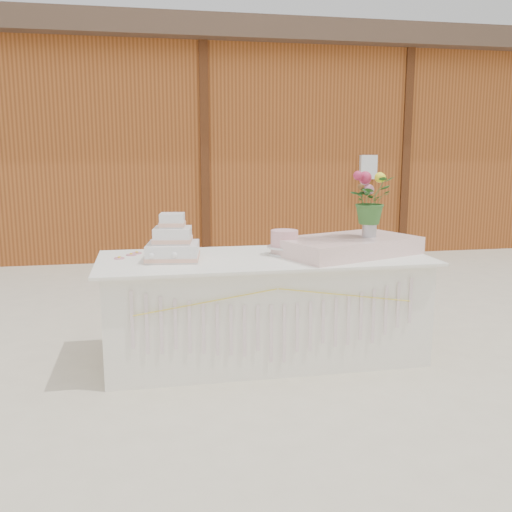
# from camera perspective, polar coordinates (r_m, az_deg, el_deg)

# --- Properties ---
(ground) EXTENTS (80.00, 80.00, 0.00)m
(ground) POSITION_cam_1_polar(r_m,az_deg,el_deg) (4.39, 0.77, -10.00)
(ground) COLOR beige
(ground) RESTS_ON ground
(barn) EXTENTS (12.60, 4.60, 3.30)m
(barn) POSITION_cam_1_polar(r_m,az_deg,el_deg) (10.05, -6.46, 11.21)
(barn) COLOR #954D1F
(barn) RESTS_ON ground
(cake_table) EXTENTS (2.40, 1.00, 0.77)m
(cake_table) POSITION_cam_1_polar(r_m,az_deg,el_deg) (4.26, 0.79, -5.14)
(cake_table) COLOR white
(cake_table) RESTS_ON ground
(wedding_cake) EXTENTS (0.42, 0.42, 0.33)m
(wedding_cake) POSITION_cam_1_polar(r_m,az_deg,el_deg) (4.08, -8.31, 1.18)
(wedding_cake) COLOR white
(wedding_cake) RESTS_ON cake_table
(pink_cake_stand) EXTENTS (0.26, 0.26, 0.19)m
(pink_cake_stand) POSITION_cam_1_polar(r_m,az_deg,el_deg) (4.24, 2.85, 1.50)
(pink_cake_stand) COLOR white
(pink_cake_stand) RESTS_ON cake_table
(satin_runner) EXTENTS (1.15, 0.90, 0.13)m
(satin_runner) POSITION_cam_1_polar(r_m,az_deg,el_deg) (4.32, 9.21, 1.00)
(satin_runner) COLOR #FFD1CD
(satin_runner) RESTS_ON cake_table
(flower_vase) EXTENTS (0.11, 0.11, 0.15)m
(flower_vase) POSITION_cam_1_polar(r_m,az_deg,el_deg) (4.37, 11.27, 2.85)
(flower_vase) COLOR #AFAEB3
(flower_vase) RESTS_ON satin_runner
(bouquet) EXTENTS (0.41, 0.39, 0.36)m
(bouquet) POSITION_cam_1_polar(r_m,az_deg,el_deg) (4.34, 11.39, 6.14)
(bouquet) COLOR #306026
(bouquet) RESTS_ON flower_vase
(loose_flowers) EXTENTS (0.28, 0.39, 0.02)m
(loose_flowers) POSITION_cam_1_polar(r_m,az_deg,el_deg) (4.24, -12.64, -0.02)
(loose_flowers) COLOR #CA7B89
(loose_flowers) RESTS_ON cake_table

